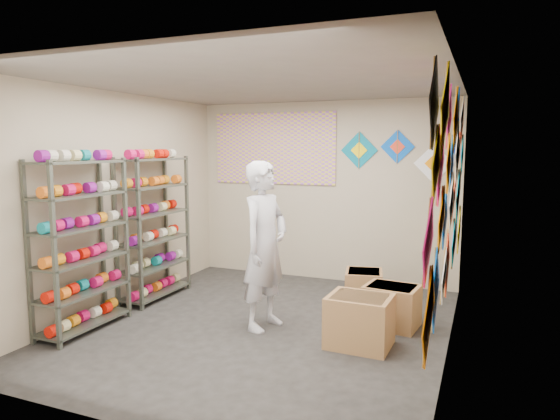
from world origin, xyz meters
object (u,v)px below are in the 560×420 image
at_px(carton_b, 392,306).
at_px(shelf_rack_back, 154,228).
at_px(shopkeeper, 265,245).
at_px(carton_c, 364,288).
at_px(shelf_rack_front, 81,246).
at_px(carton_a, 360,321).

bearing_deg(carton_b, shelf_rack_back, -171.32).
distance_m(shopkeeper, carton_c, 1.65).
bearing_deg(shelf_rack_back, carton_b, 1.86).
xyz_separation_m(shelf_rack_front, carton_c, (2.67, 2.06, -0.73)).
distance_m(shelf_rack_front, shelf_rack_back, 1.30).
bearing_deg(carton_c, carton_a, -90.60).
xyz_separation_m(shopkeeper, carton_c, (0.85, 1.22, -0.71)).
relative_size(shelf_rack_front, shelf_rack_back, 1.00).
height_order(shelf_rack_front, carton_a, shelf_rack_front).
height_order(shelf_rack_front, shelf_rack_back, same).
bearing_deg(shelf_rack_back, carton_a, -11.27).
bearing_deg(shelf_rack_back, carton_c, 15.99).
xyz_separation_m(shelf_rack_front, shopkeeper, (1.82, 0.85, -0.01)).
relative_size(shelf_rack_front, shopkeeper, 1.02).
relative_size(shelf_rack_front, carton_b, 3.29).
height_order(shopkeeper, carton_c, shopkeeper).
distance_m(shelf_rack_back, shopkeeper, 1.88).
relative_size(shopkeeper, carton_a, 2.98).
xyz_separation_m(shopkeeper, carton_b, (1.32, 0.56, -0.70)).
relative_size(carton_a, carton_c, 1.24).
relative_size(shelf_rack_back, shopkeeper, 1.02).
relative_size(shelf_rack_back, carton_c, 3.75).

